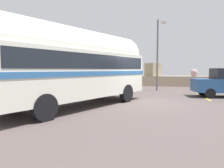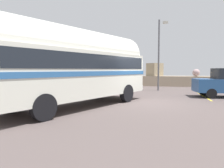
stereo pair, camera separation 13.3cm
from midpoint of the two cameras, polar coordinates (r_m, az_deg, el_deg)
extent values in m
cube|color=#514644|center=(11.12, 8.83, -5.21)|extent=(32.00, 26.00, 0.02)
cube|color=tan|center=(22.80, 10.72, 0.89)|extent=(31.36, 1.80, 1.10)
cube|color=tan|center=(26.66, -17.15, 3.56)|extent=(1.42, 1.43, 1.06)
cube|color=#B4A98E|center=(24.95, -9.58, 3.79)|extent=(1.54, 1.49, 1.18)
sphere|color=#A2A184|center=(23.83, -0.60, 3.45)|extent=(0.85, 0.85, 0.85)
cube|color=#9C8C6D|center=(22.81, 11.33, 4.02)|extent=(1.90, 1.90, 1.39)
sphere|color=#A88C8C|center=(22.79, 22.01, 2.98)|extent=(0.74, 0.74, 0.74)
cube|color=gold|center=(14.86, 23.87, -3.11)|extent=(0.12, 4.40, 0.01)
cylinder|color=black|center=(12.47, -4.80, -1.89)|extent=(0.65, 0.99, 0.96)
cylinder|color=black|center=(11.14, 3.74, -2.61)|extent=(0.65, 0.99, 0.96)
cylinder|color=black|center=(9.27, -26.74, -4.39)|extent=(0.65, 0.99, 0.96)
cylinder|color=black|center=(7.38, -19.01, -6.26)|extent=(0.65, 0.99, 0.96)
cube|color=silver|center=(9.77, -10.14, 2.72)|extent=(5.65, 8.64, 2.10)
cylinder|color=silver|center=(9.80, -10.22, 8.86)|extent=(5.33, 8.25, 2.20)
cube|color=#2C5C93|center=(9.77, -10.14, 3.02)|extent=(5.73, 8.74, 0.20)
cube|color=black|center=(9.77, -10.18, 6.10)|extent=(5.54, 8.35, 0.64)
cube|color=silver|center=(13.11, 3.67, -0.70)|extent=(2.14, 1.09, 0.28)
cylinder|color=black|center=(13.82, 25.68, -2.41)|extent=(0.64, 0.26, 0.62)
cylinder|color=black|center=(15.27, 23.81, -1.77)|extent=(0.64, 0.26, 0.62)
cylinder|color=#5B5B60|center=(17.58, 12.46, 7.81)|extent=(0.14, 0.14, 5.93)
cube|color=beige|center=(18.67, 14.24, 16.45)|extent=(0.44, 0.24, 0.18)
camera|label=1|loc=(0.07, -90.38, -0.03)|focal=32.43mm
camera|label=2|loc=(0.07, 89.62, 0.03)|focal=32.43mm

